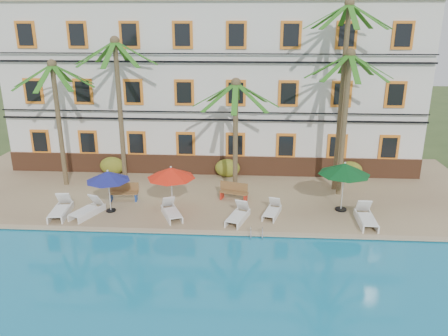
# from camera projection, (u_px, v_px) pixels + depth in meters

# --- Properties ---
(ground) EXTENTS (100.00, 100.00, 0.00)m
(ground) POSITION_uv_depth(u_px,v_px,m) (197.00, 229.00, 20.27)
(ground) COLOR #384C23
(ground) RESTS_ON ground
(pool_deck) EXTENTS (30.00, 12.00, 0.25)m
(pool_deck) POSITION_uv_depth(u_px,v_px,m) (208.00, 188.00, 24.96)
(pool_deck) COLOR tan
(pool_deck) RESTS_ON ground
(swimming_pool) EXTENTS (26.00, 12.00, 0.20)m
(swimming_pool) POSITION_uv_depth(u_px,v_px,m) (170.00, 326.00, 13.61)
(swimming_pool) COLOR teal
(swimming_pool) RESTS_ON ground
(pool_coping) EXTENTS (30.00, 0.35, 0.06)m
(pool_coping) POSITION_uv_depth(u_px,v_px,m) (194.00, 232.00, 19.33)
(pool_coping) COLOR tan
(pool_coping) RESTS_ON pool_deck
(hotel_building) EXTENTS (25.40, 6.44, 10.22)m
(hotel_building) POSITION_uv_depth(u_px,v_px,m) (214.00, 84.00, 28.02)
(hotel_building) COLOR silver
(hotel_building) RESTS_ON pool_deck
(palm_a) EXTENTS (4.39, 4.39, 7.03)m
(palm_a) POSITION_uv_depth(u_px,v_px,m) (57.00, 105.00, 23.68)
(palm_a) COLOR brown
(palm_a) RESTS_ON pool_deck
(palm_b) EXTENTS (4.39, 4.39, 8.21)m
(palm_b) POSITION_uv_depth(u_px,v_px,m) (119.00, 93.00, 23.34)
(palm_b) COLOR brown
(palm_b) RESTS_ON pool_deck
(palm_c) EXTENTS (4.39, 4.39, 6.25)m
(palm_c) POSITION_uv_depth(u_px,v_px,m) (236.00, 120.00, 22.36)
(palm_c) COLOR brown
(palm_c) RESTS_ON pool_deck
(palm_d) EXTENTS (4.39, 4.39, 10.01)m
(palm_d) POSITION_uv_depth(u_px,v_px,m) (343.00, 75.00, 22.46)
(palm_d) COLOR brown
(palm_d) RESTS_ON pool_deck
(palm_e) EXTENTS (4.39, 4.39, 7.66)m
(palm_e) POSITION_uv_depth(u_px,v_px,m) (346.00, 103.00, 22.18)
(palm_e) COLOR brown
(palm_e) RESTS_ON pool_deck
(shrub_left) EXTENTS (1.50, 0.90, 1.10)m
(shrub_left) POSITION_uv_depth(u_px,v_px,m) (112.00, 166.00, 26.63)
(shrub_left) COLOR #325F1B
(shrub_left) RESTS_ON pool_deck
(shrub_mid) EXTENTS (1.50, 0.90, 1.10)m
(shrub_mid) POSITION_uv_depth(u_px,v_px,m) (227.00, 168.00, 26.20)
(shrub_mid) COLOR #325F1B
(shrub_mid) RESTS_ON pool_deck
(shrub_right) EXTENTS (1.50, 0.90, 1.10)m
(shrub_right) POSITION_uv_depth(u_px,v_px,m) (349.00, 170.00, 25.77)
(shrub_right) COLOR #325F1B
(shrub_right) RESTS_ON pool_deck
(umbrella_blue) EXTENTS (2.14, 2.14, 2.15)m
(umbrella_blue) POSITION_uv_depth(u_px,v_px,m) (108.00, 176.00, 20.99)
(umbrella_blue) COLOR black
(umbrella_blue) RESTS_ON pool_deck
(umbrella_red) EXTENTS (2.35, 2.35, 2.36)m
(umbrella_red) POSITION_uv_depth(u_px,v_px,m) (171.00, 173.00, 20.89)
(umbrella_red) COLOR black
(umbrella_red) RESTS_ON pool_deck
(umbrella_green) EXTENTS (2.52, 2.52, 2.52)m
(umbrella_green) POSITION_uv_depth(u_px,v_px,m) (345.00, 169.00, 21.00)
(umbrella_green) COLOR black
(umbrella_green) RESTS_ON pool_deck
(lounger_a) EXTENTS (0.96, 2.10, 0.96)m
(lounger_a) POSITION_uv_depth(u_px,v_px,m) (61.00, 209.00, 21.03)
(lounger_a) COLOR white
(lounger_a) RESTS_ON pool_deck
(lounger_b) EXTENTS (1.34, 2.02, 0.90)m
(lounger_b) POSITION_uv_depth(u_px,v_px,m) (88.00, 210.00, 21.01)
(lounger_b) COLOR white
(lounger_b) RESTS_ON pool_deck
(lounger_c) EXTENTS (1.34, 1.93, 0.86)m
(lounger_c) POSITION_uv_depth(u_px,v_px,m) (171.00, 211.00, 20.86)
(lounger_c) COLOR white
(lounger_c) RESTS_ON pool_deck
(lounger_d) EXTENTS (1.19, 1.96, 0.87)m
(lounger_d) POSITION_uv_depth(u_px,v_px,m) (238.00, 215.00, 20.44)
(lounger_d) COLOR white
(lounger_d) RESTS_ON pool_deck
(lounger_e) EXTENTS (1.03, 1.76, 0.79)m
(lounger_e) POSITION_uv_depth(u_px,v_px,m) (272.00, 210.00, 21.00)
(lounger_e) COLOR white
(lounger_e) RESTS_ON pool_deck
(lounger_f) EXTENTS (0.76, 2.04, 0.96)m
(lounger_f) POSITION_uv_depth(u_px,v_px,m) (366.00, 217.00, 20.14)
(lounger_f) COLOR white
(lounger_f) RESTS_ON pool_deck
(bench_left) EXTENTS (1.53, 0.58, 0.93)m
(bench_left) POSITION_uv_depth(u_px,v_px,m) (124.00, 192.00, 22.76)
(bench_left) COLOR olive
(bench_left) RESTS_ON pool_deck
(bench_right) EXTENTS (1.57, 0.87, 0.93)m
(bench_right) POSITION_uv_depth(u_px,v_px,m) (234.00, 191.00, 22.81)
(bench_right) COLOR olive
(bench_right) RESTS_ON pool_deck
(pool_ladder) EXTENTS (0.54, 0.74, 0.74)m
(pool_ladder) POSITION_uv_depth(u_px,v_px,m) (256.00, 236.00, 19.08)
(pool_ladder) COLOR silver
(pool_ladder) RESTS_ON ground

